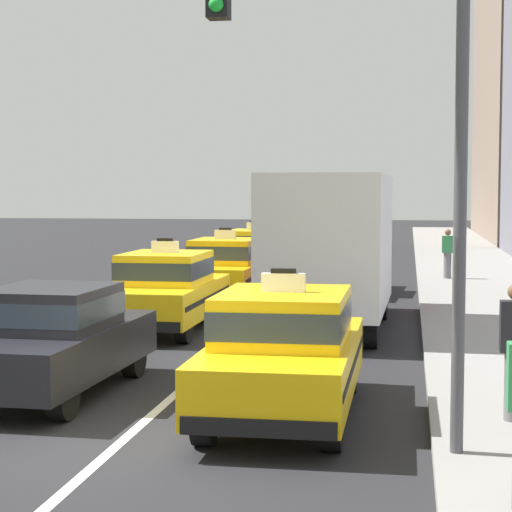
# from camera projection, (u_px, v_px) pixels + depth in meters

# --- Properties ---
(ground_plane) EXTENTS (160.00, 160.00, 0.00)m
(ground_plane) POSITION_uv_depth(u_px,v_px,m) (115.00, 448.00, 10.72)
(ground_plane) COLOR #232326
(lane_stripe_left_right) EXTENTS (0.14, 80.00, 0.01)m
(lane_stripe_left_right) POSITION_uv_depth(u_px,v_px,m) (305.00, 280.00, 30.41)
(lane_stripe_left_right) COLOR silver
(lane_stripe_left_right) RESTS_ON ground
(sidewalk_curb) EXTENTS (4.00, 90.00, 0.15)m
(sidewalk_curb) POSITION_uv_depth(u_px,v_px,m) (495.00, 299.00, 24.57)
(sidewalk_curb) COLOR gray
(sidewalk_curb) RESTS_ON ground
(sedan_left_nearest) EXTENTS (1.89, 4.35, 1.58)m
(sedan_left_nearest) POSITION_uv_depth(u_px,v_px,m) (53.00, 337.00, 13.41)
(sedan_left_nearest) COLOR black
(sedan_left_nearest) RESTS_ON ground
(taxi_left_second) EXTENTS (1.84, 4.57, 1.96)m
(taxi_left_second) POSITION_uv_depth(u_px,v_px,m) (167.00, 289.00, 19.46)
(taxi_left_second) COLOR black
(taxi_left_second) RESTS_ON ground
(taxi_left_third) EXTENTS (1.85, 4.57, 1.96)m
(taxi_left_third) POSITION_uv_depth(u_px,v_px,m) (226.00, 268.00, 24.71)
(taxi_left_third) COLOR black
(taxi_left_third) RESTS_ON ground
(taxi_left_fourth) EXTENTS (1.86, 4.58, 1.96)m
(taxi_left_fourth) POSITION_uv_depth(u_px,v_px,m) (256.00, 254.00, 30.10)
(taxi_left_fourth) COLOR black
(taxi_left_fourth) RESTS_ON ground
(taxi_left_fifth) EXTENTS (1.87, 4.58, 1.96)m
(taxi_left_fifth) POSITION_uv_depth(u_px,v_px,m) (282.00, 244.00, 35.31)
(taxi_left_fifth) COLOR black
(taxi_left_fifth) RESTS_ON ground
(bus_left_sixth) EXTENTS (3.03, 11.31, 3.22)m
(bus_left_sixth) POSITION_uv_depth(u_px,v_px,m) (307.00, 213.00, 44.72)
(bus_left_sixth) COLOR black
(bus_left_sixth) RESTS_ON ground
(taxi_right_nearest) EXTENTS (1.84, 4.57, 1.96)m
(taxi_right_nearest) POSITION_uv_depth(u_px,v_px,m) (284.00, 351.00, 12.10)
(taxi_right_nearest) COLOR black
(taxi_right_nearest) RESTS_ON ground
(box_truck_right_second) EXTENTS (2.41, 7.00, 3.27)m
(box_truck_right_second) POSITION_uv_depth(u_px,v_px,m) (334.00, 245.00, 19.78)
(box_truck_right_second) COLOR black
(box_truck_right_second) RESTS_ON ground
(sedan_right_third) EXTENTS (2.04, 4.41, 1.58)m
(sedan_right_third) POSITION_uv_depth(u_px,v_px,m) (344.00, 263.00, 26.69)
(sedan_right_third) COLOR black
(sedan_right_third) RESTS_ON ground
(pedestrian_trailing) EXTENTS (0.47, 0.24, 1.56)m
(pedestrian_trailing) POSITION_uv_depth(u_px,v_px,m) (448.00, 254.00, 29.44)
(pedestrian_trailing) COLOR slate
(pedestrian_trailing) RESTS_ON sidewalk_curb
(traffic_light_pole) EXTENTS (2.87, 0.33, 5.58)m
(traffic_light_pole) POSITION_uv_depth(u_px,v_px,m) (369.00, 109.00, 9.89)
(traffic_light_pole) COLOR #47474C
(traffic_light_pole) RESTS_ON ground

